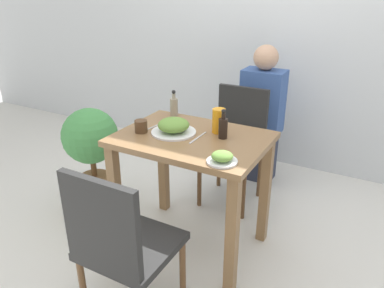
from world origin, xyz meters
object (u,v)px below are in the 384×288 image
(side_plate, at_px, (222,158))
(juice_glass, at_px, (219,121))
(drink_cup, at_px, (141,126))
(chair_near, at_px, (121,243))
(potted_plant_left, at_px, (91,147))
(condiment_bottle, at_px, (174,106))
(person_figure, at_px, (261,116))
(chair_far, at_px, (236,139))
(food_plate, at_px, (174,127))
(sauce_bottle, at_px, (223,127))

(side_plate, xyz_separation_m, juice_glass, (-0.19, 0.37, 0.05))
(side_plate, distance_m, drink_cup, 0.62)
(chair_near, height_order, potted_plant_left, chair_near)
(side_plate, bearing_deg, condiment_bottle, 139.40)
(chair_near, xyz_separation_m, person_figure, (0.05, 1.82, 0.08))
(potted_plant_left, bearing_deg, chair_near, -40.81)
(chair_near, distance_m, potted_plant_left, 1.15)
(drink_cup, bearing_deg, juice_glass, 28.49)
(chair_far, xyz_separation_m, juice_glass, (0.10, -0.56, 0.35))
(drink_cup, bearing_deg, side_plate, -13.38)
(chair_far, bearing_deg, juice_glass, -79.51)
(potted_plant_left, relative_size, person_figure, 0.69)
(chair_near, relative_size, food_plate, 3.28)
(drink_cup, distance_m, condiment_bottle, 0.36)
(side_plate, distance_m, sauce_bottle, 0.33)
(chair_near, bearing_deg, juice_glass, -96.32)
(chair_far, distance_m, drink_cup, 0.90)
(chair_near, xyz_separation_m, sauce_bottle, (0.16, 0.78, 0.34))
(sauce_bottle, xyz_separation_m, potted_plant_left, (-1.02, -0.03, -0.33))
(chair_near, xyz_separation_m, side_plate, (0.29, 0.49, 0.30))
(chair_far, xyz_separation_m, food_plate, (-0.13, -0.70, 0.32))
(sauce_bottle, distance_m, condiment_bottle, 0.51)
(condiment_bottle, distance_m, person_figure, 0.94)
(chair_far, relative_size, side_plate, 5.63)
(potted_plant_left, bearing_deg, person_figure, 49.39)
(juice_glass, bearing_deg, condiment_bottle, 160.77)
(chair_far, height_order, person_figure, person_figure)
(chair_near, xyz_separation_m, chair_far, (-0.01, 1.42, 0.00))
(drink_cup, distance_m, potted_plant_left, 0.64)
(side_plate, xyz_separation_m, person_figure, (-0.24, 1.34, -0.22))
(food_plate, distance_m, person_figure, 1.15)
(chair_far, xyz_separation_m, condiment_bottle, (-0.29, -0.42, 0.34))
(chair_far, relative_size, sauce_bottle, 4.99)
(sauce_bottle, bearing_deg, juice_glass, 130.92)
(chair_near, xyz_separation_m, juice_glass, (0.09, 0.85, 0.35))
(juice_glass, bearing_deg, side_plate, -62.39)
(drink_cup, bearing_deg, food_plate, 24.28)
(chair_near, distance_m, person_figure, 1.82)
(drink_cup, relative_size, juice_glass, 0.52)
(food_plate, distance_m, sauce_bottle, 0.30)
(condiment_bottle, distance_m, potted_plant_left, 0.70)
(chair_far, distance_m, sauce_bottle, 0.74)
(juice_glass, height_order, potted_plant_left, juice_glass)
(condiment_bottle, relative_size, potted_plant_left, 0.22)
(food_plate, bearing_deg, chair_far, 79.79)
(side_plate, bearing_deg, chair_near, -120.55)
(chair_near, relative_size, sauce_bottle, 4.99)
(side_plate, relative_size, person_figure, 0.14)
(side_plate, bearing_deg, person_figure, 100.04)
(food_plate, relative_size, juice_glass, 1.83)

